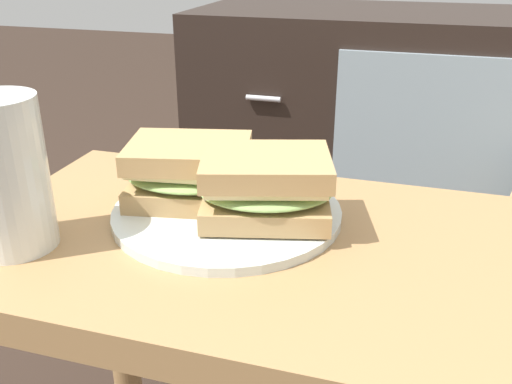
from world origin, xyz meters
The scene contains 6 objects.
side_table centered at (0.00, 0.00, 0.37)m, with size 0.56×0.36×0.46m.
tv_cabinet centered at (0.08, 0.95, 0.29)m, with size 0.96×0.46×0.58m.
plate centered at (-0.03, 0.04, 0.47)m, with size 0.25×0.25×0.01m, color silver.
sandwich_front centered at (-0.07, 0.05, 0.50)m, with size 0.16×0.13×0.07m.
sandwich_back centered at (0.02, 0.03, 0.51)m, with size 0.16×0.14×0.07m.
beer_glass centered at (-0.20, -0.08, 0.53)m, with size 0.08×0.08×0.15m.
Camera 1 is at (0.16, -0.48, 0.74)m, focal length 39.75 mm.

